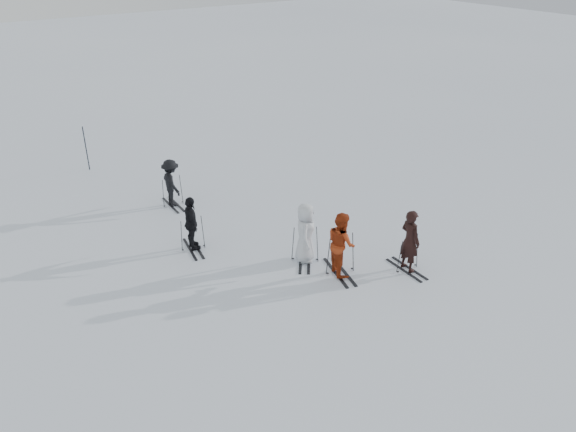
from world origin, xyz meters
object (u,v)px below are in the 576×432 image
(skier_near_dark, at_px, (410,241))
(skier_uphill_far, at_px, (171,183))
(skier_red, at_px, (341,244))
(piste_marker, at_px, (86,148))
(skier_uphill_left, at_px, (191,224))
(skier_grey, at_px, (305,234))

(skier_near_dark, bearing_deg, skier_uphill_far, 28.09)
(skier_red, height_order, skier_uphill_far, skier_red)
(piste_marker, bearing_deg, skier_uphill_left, -84.88)
(piste_marker, bearing_deg, skier_near_dark, -67.33)
(skier_uphill_left, distance_m, piste_marker, 8.76)
(skier_red, height_order, piste_marker, skier_red)
(skier_near_dark, relative_size, piste_marker, 1.02)
(skier_red, relative_size, skier_uphill_left, 1.09)
(skier_near_dark, xyz_separation_m, skier_grey, (-2.27, 2.18, -0.03))
(skier_near_dark, relative_size, skier_uphill_far, 1.11)
(skier_uphill_left, distance_m, skier_uphill_far, 3.50)
(skier_near_dark, relative_size, skier_red, 1.00)
(skier_red, bearing_deg, skier_near_dark, -104.74)
(skier_grey, bearing_deg, piste_marker, 53.67)
(skier_red, bearing_deg, skier_grey, 37.07)
(skier_uphill_left, relative_size, piste_marker, 0.94)
(skier_grey, bearing_deg, skier_uphill_left, 81.92)
(skier_uphill_far, bearing_deg, skier_uphill_left, 168.54)
(skier_red, xyz_separation_m, skier_uphill_far, (-2.27, 7.17, -0.10))
(skier_near_dark, xyz_separation_m, skier_uphill_far, (-4.06, 8.19, -0.10))
(skier_near_dark, distance_m, skier_red, 2.07)
(skier_uphill_left, relative_size, skier_uphill_far, 1.02)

